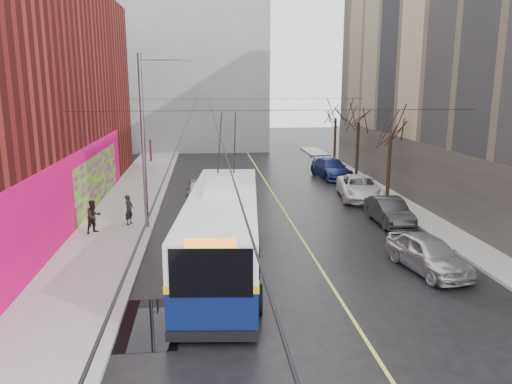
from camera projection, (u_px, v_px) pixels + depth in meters
ground at (301, 307)px, 17.22m from camera, size 140.00×140.00×0.00m
sidewalk_left at (121, 219)px, 28.06m from camera, size 4.00×60.00×0.15m
sidewalk_right at (411, 211)px, 29.77m from camera, size 2.00×60.00×0.15m
lane_line at (282, 207)px, 30.98m from camera, size 0.12×50.00×0.01m
building_far at (179, 70)px, 58.40m from camera, size 20.50×12.10×18.00m
streetlight_pole at (146, 138)px, 25.28m from camera, size 2.65×0.60×9.00m
catenary_wires at (215, 105)px, 29.98m from camera, size 18.00×60.00×0.22m
tree_near at (391, 123)px, 32.61m from camera, size 3.20×3.20×6.40m
tree_mid at (359, 113)px, 39.35m from camera, size 3.20×3.20×6.68m
tree_far at (336, 110)px, 46.18m from camera, size 3.20×3.20×6.57m
puddle at (148, 323)px, 16.02m from camera, size 2.10×3.63×0.01m
pigeons_flying at (220, 96)px, 25.88m from camera, size 3.19×0.97×2.34m
trolleybus at (223, 230)px, 20.37m from camera, size 3.90×12.98×6.08m
parked_car_a at (428, 253)px, 20.38m from camera, size 2.48×4.64×1.50m
parked_car_b at (389, 211)px, 27.22m from camera, size 1.51×4.31×1.42m
parked_car_c at (360, 187)px, 33.14m from camera, size 3.29×5.83×1.54m
parked_car_d at (331, 168)px, 40.51m from camera, size 2.79×5.57×1.55m
following_car at (198, 189)px, 32.99m from camera, size 1.70×4.04×1.37m
pedestrian_a at (129, 210)px, 26.59m from camera, size 0.59×0.69×1.60m
pedestrian_b at (94, 216)px, 25.05m from camera, size 1.03×1.04×1.70m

